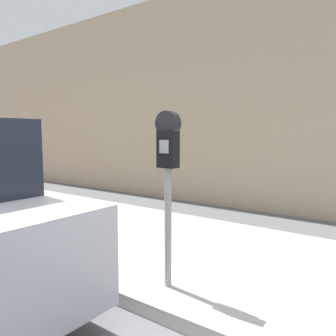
{
  "coord_description": "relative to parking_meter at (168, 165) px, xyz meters",
  "views": [
    {
      "loc": [
        1.34,
        -1.24,
        1.58
      ],
      "look_at": [
        -0.41,
        1.18,
        1.27
      ],
      "focal_mm": 35.0,
      "sensor_mm": 36.0,
      "label": 1
    }
  ],
  "objects": [
    {
      "name": "sidewalk",
      "position": [
        0.41,
        1.02,
        -1.23
      ],
      "size": [
        24.0,
        2.8,
        0.13
      ],
      "color": "#ADAAA3",
      "rests_on": "ground_plane"
    },
    {
      "name": "parking_meter",
      "position": [
        0.0,
        0.0,
        0.0
      ],
      "size": [
        0.23,
        0.12,
        1.65
      ],
      "color": "gray",
      "rests_on": "sidewalk"
    },
    {
      "name": "building_facade",
      "position": [
        0.41,
        4.09,
        1.08
      ],
      "size": [
        24.0,
        0.3,
        4.75
      ],
      "color": "tan",
      "rests_on": "ground_plane"
    }
  ]
}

